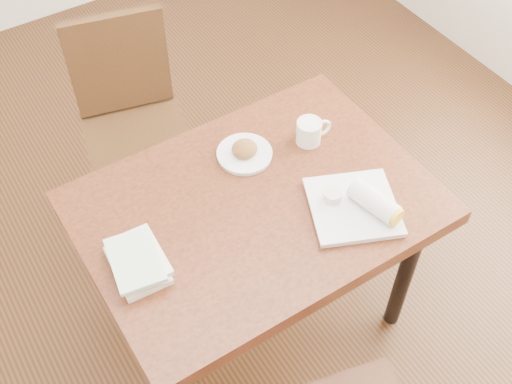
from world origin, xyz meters
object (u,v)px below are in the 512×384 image
chair_far (131,113)px  book_stack (137,261)px  plate_scone (245,152)px  plate_burrito (360,205)px  coffee_mug (310,131)px  table (256,218)px

chair_far → book_stack: bearing=-112.0°
plate_scone → plate_burrito: bearing=-65.7°
plate_burrito → plate_scone: bearing=114.3°
coffee_mug → book_stack: coffee_mug is taller
book_stack → coffee_mug: bearing=12.0°
table → coffee_mug: bearing=23.7°
chair_far → coffee_mug: bearing=-59.3°
chair_far → plate_scone: size_ratio=4.93×
chair_far → coffee_mug: 0.83m
coffee_mug → book_stack: 0.76m
plate_scone → plate_burrito: plate_burrito is taller
chair_far → plate_scone: (0.17, -0.62, 0.22)m
table → plate_burrito: bearing=-38.8°
chair_far → coffee_mug: size_ratio=7.28×
plate_burrito → book_stack: size_ratio=1.57×
plate_burrito → book_stack: (-0.69, 0.19, -0.00)m
table → plate_scone: size_ratio=5.85×
chair_far → plate_burrito: chair_far is taller
plate_scone → coffee_mug: size_ratio=1.48×
plate_scone → coffee_mug: (0.23, -0.06, 0.03)m
table → plate_scone: plate_scone is taller
plate_scone → coffee_mug: bearing=-14.3°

